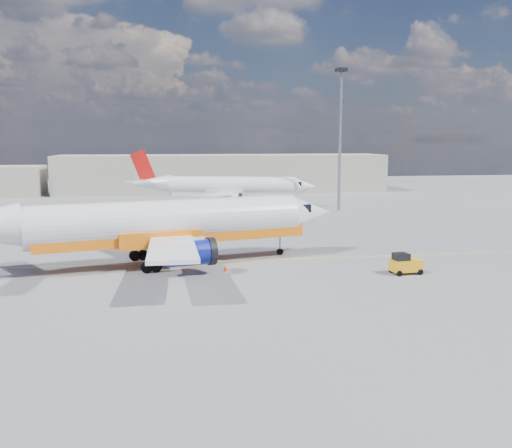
{
  "coord_description": "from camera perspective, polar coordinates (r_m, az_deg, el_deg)",
  "views": [
    {
      "loc": [
        -6.83,
        -49.09,
        11.27
      ],
      "look_at": [
        1.19,
        2.67,
        3.5
      ],
      "focal_mm": 40.0,
      "sensor_mm": 36.0,
      "label": 1
    }
  ],
  "objects": [
    {
      "name": "terminal_main",
      "position": [
        124.87,
        -3.37,
        5.08
      ],
      "size": [
        70.0,
        14.0,
        8.0
      ],
      "primitive_type": "cube",
      "color": "#B6AE9D",
      "rests_on": "ground"
    },
    {
      "name": "main_jet",
      "position": [
        51.8,
        -10.02,
        -0.02
      ],
      "size": [
        37.46,
        28.65,
        11.31
      ],
      "rotation": [
        0.0,
        0.0,
        0.24
      ],
      "color": "white",
      "rests_on": "ground"
    },
    {
      "name": "second_jet",
      "position": [
        97.35,
        -3.05,
        3.69
      ],
      "size": [
        32.08,
        24.54,
        9.69
      ],
      "rotation": [
        0.0,
        0.0,
        -0.24
      ],
      "color": "white",
      "rests_on": "ground"
    },
    {
      "name": "floodlight_mast",
      "position": [
        92.2,
        8.42,
        9.65
      ],
      "size": [
        1.63,
        1.63,
        22.29
      ],
      "color": "#92929A",
      "rests_on": "ground"
    },
    {
      "name": "gse_tug",
      "position": [
        49.89,
        14.68,
        -3.89
      ],
      "size": [
        2.68,
        1.83,
        1.81
      ],
      "rotation": [
        0.0,
        0.0,
        0.11
      ],
      "color": "black",
      "rests_on": "ground"
    },
    {
      "name": "ground",
      "position": [
        50.83,
        -0.86,
        -4.37
      ],
      "size": [
        240.0,
        240.0,
        0.0
      ],
      "primitive_type": "plane",
      "color": "slate",
      "rests_on": "ground"
    },
    {
      "name": "taxi_line",
      "position": [
        53.73,
        -1.31,
        -3.66
      ],
      "size": [
        70.0,
        0.15,
        0.01
      ],
      "primitive_type": "cube",
      "color": "yellow",
      "rests_on": "ground"
    },
    {
      "name": "traffic_cone",
      "position": [
        49.14,
        -3.08,
        -4.48
      ],
      "size": [
        0.43,
        0.43,
        0.6
      ],
      "color": "white",
      "rests_on": "ground"
    }
  ]
}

